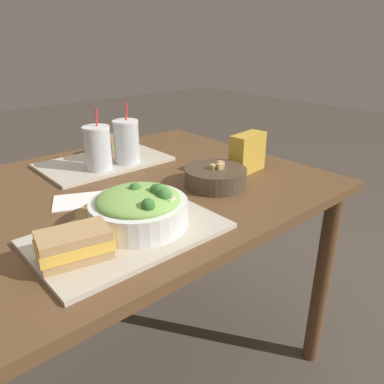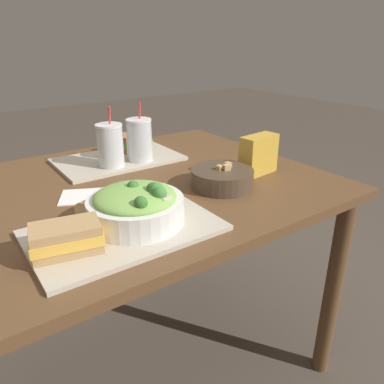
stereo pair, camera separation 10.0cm
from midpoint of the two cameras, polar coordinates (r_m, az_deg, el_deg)
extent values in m
plane|color=#4C4238|center=(1.66, -5.90, -24.49)|extent=(12.00, 12.00, 0.00)
cube|color=brown|center=(1.22, -7.33, 0.39)|extent=(1.26, 0.97, 0.03)
cylinder|color=brown|center=(1.50, 22.55, -13.71)|extent=(0.06, 0.06, 0.74)
cylinder|color=brown|center=(1.99, 1.92, -2.38)|extent=(0.06, 0.06, 0.74)
cube|color=#BCB29E|center=(0.92, -7.17, -5.90)|extent=(0.45, 0.29, 0.01)
cube|color=#BCB29E|center=(1.45, -9.23, 4.90)|extent=(0.45, 0.29, 0.01)
cylinder|color=white|center=(0.93, -5.55, -2.85)|extent=(0.24, 0.24, 0.06)
ellipsoid|color=#7FB251|center=(0.92, -5.63, -0.80)|extent=(0.20, 0.20, 0.04)
sphere|color=#38702D|center=(0.91, -2.76, 0.34)|extent=(0.04, 0.04, 0.04)
sphere|color=#38702D|center=(0.84, -4.46, -1.73)|extent=(0.03, 0.03, 0.03)
sphere|color=#38702D|center=(0.93, -5.94, 0.72)|extent=(0.03, 0.03, 0.03)
sphere|color=#427F38|center=(0.90, -2.28, 0.20)|extent=(0.04, 0.04, 0.04)
sphere|color=#427F38|center=(0.88, -1.72, -0.33)|extent=(0.03, 0.03, 0.03)
cube|color=beige|center=(0.92, -3.22, -0.02)|extent=(0.06, 0.06, 0.01)
cube|color=beige|center=(0.92, -2.05, -0.04)|extent=(0.03, 0.04, 0.01)
cube|color=beige|center=(0.89, -1.81, -0.86)|extent=(0.04, 0.06, 0.01)
cylinder|color=#473828|center=(1.19, 7.00, 2.07)|extent=(0.20, 0.20, 0.06)
cylinder|color=brown|center=(1.18, 7.05, 3.08)|extent=(0.18, 0.18, 0.01)
cube|color=tan|center=(1.17, 6.67, 3.60)|extent=(0.02, 0.02, 0.02)
cube|color=tan|center=(1.17, 7.76, 3.62)|extent=(0.03, 0.03, 0.02)
cube|color=tan|center=(1.20, 7.88, 4.00)|extent=(0.02, 0.02, 0.02)
cube|color=tan|center=(0.85, -15.26, -8.18)|extent=(0.16, 0.11, 0.02)
cube|color=#EFB742|center=(0.84, -15.41, -6.89)|extent=(0.17, 0.12, 0.02)
cube|color=tan|center=(0.83, -15.57, -5.56)|extent=(0.16, 0.11, 0.02)
cylinder|color=tan|center=(1.00, -10.25, -1.61)|extent=(0.17, 0.11, 0.06)
cylinder|color=beige|center=(1.05, -7.45, -0.16)|extent=(0.03, 0.05, 0.05)
cube|color=olive|center=(1.55, -7.25, 6.80)|extent=(0.13, 0.10, 0.02)
cube|color=#6B9E47|center=(1.54, -7.29, 7.58)|extent=(0.14, 0.10, 0.02)
cube|color=olive|center=(1.54, -7.33, 8.37)|extent=(0.13, 0.10, 0.02)
cylinder|color=tan|center=(1.57, -8.31, 7.67)|extent=(0.14, 0.07, 0.06)
cylinder|color=beige|center=(1.61, -6.30, 8.11)|extent=(0.01, 0.05, 0.05)
cylinder|color=silver|center=(1.34, -10.26, 6.80)|extent=(0.09, 0.09, 0.14)
cylinder|color=black|center=(1.35, -10.24, 6.44)|extent=(0.08, 0.08, 0.12)
cylinder|color=white|center=(1.32, -10.49, 9.93)|extent=(0.09, 0.09, 0.01)
cylinder|color=red|center=(1.32, -10.32, 11.25)|extent=(0.01, 0.02, 0.07)
cylinder|color=silver|center=(1.39, -5.95, 7.71)|extent=(0.09, 0.09, 0.15)
cylinder|color=maroon|center=(1.40, -5.94, 7.34)|extent=(0.08, 0.08, 0.12)
cylinder|color=white|center=(1.37, -6.08, 10.81)|extent=(0.09, 0.09, 0.01)
cylinder|color=red|center=(1.37, -5.89, 12.08)|extent=(0.01, 0.02, 0.07)
cube|color=gold|center=(1.31, 12.26, 5.54)|extent=(0.15, 0.08, 0.13)
cube|color=white|center=(1.15, -13.02, -0.65)|extent=(0.20, 0.18, 0.00)
camera|label=1|loc=(0.05, -87.14, 1.21)|focal=35.00mm
camera|label=2|loc=(0.05, 92.86, -1.21)|focal=35.00mm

